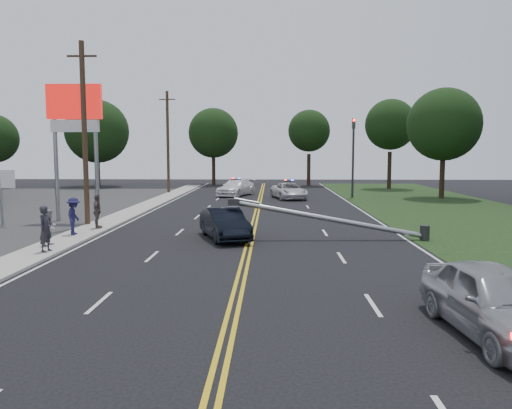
{
  "coord_description": "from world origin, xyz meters",
  "views": [
    {
      "loc": [
        0.96,
        -15.07,
        4.08
      ],
      "look_at": [
        0.28,
        7.53,
        1.7
      ],
      "focal_mm": 35.0,
      "sensor_mm": 36.0,
      "label": 1
    }
  ],
  "objects_px": {
    "waiting_sedan": "(495,300)",
    "utility_pole_mid": "(85,134)",
    "bystander_a": "(46,229)",
    "bystander_d": "(97,211)",
    "bystander_b": "(50,227)",
    "fallen_streetlight": "(340,220)",
    "emergency_b": "(236,188)",
    "bystander_c": "(74,216)",
    "traffic_signal": "(353,151)",
    "crashed_sedan": "(225,224)",
    "small_sign": "(0,184)",
    "emergency_a": "(289,191)",
    "utility_pole_far": "(168,142)",
    "pylon_sign": "(75,119)"
  },
  "relations": [
    {
      "from": "utility_pole_far",
      "to": "emergency_a",
      "type": "relative_size",
      "value": 1.99
    },
    {
      "from": "utility_pole_mid",
      "to": "bystander_c",
      "type": "bearing_deg",
      "value": -79.4
    },
    {
      "from": "pylon_sign",
      "to": "bystander_a",
      "type": "relative_size",
      "value": 4.33
    },
    {
      "from": "small_sign",
      "to": "crashed_sedan",
      "type": "distance_m",
      "value": 13.46
    },
    {
      "from": "traffic_signal",
      "to": "emergency_b",
      "type": "height_order",
      "value": "traffic_signal"
    },
    {
      "from": "waiting_sedan",
      "to": "pylon_sign",
      "type": "bearing_deg",
      "value": 127.08
    },
    {
      "from": "small_sign",
      "to": "traffic_signal",
      "type": "distance_m",
      "value": 28.72
    },
    {
      "from": "traffic_signal",
      "to": "fallen_streetlight",
      "type": "distance_m",
      "value": 22.62
    },
    {
      "from": "small_sign",
      "to": "bystander_b",
      "type": "height_order",
      "value": "small_sign"
    },
    {
      "from": "bystander_a",
      "to": "traffic_signal",
      "type": "bearing_deg",
      "value": -18.68
    },
    {
      "from": "utility_pole_mid",
      "to": "crashed_sedan",
      "type": "distance_m",
      "value": 9.89
    },
    {
      "from": "utility_pole_mid",
      "to": "emergency_a",
      "type": "height_order",
      "value": "utility_pole_mid"
    },
    {
      "from": "crashed_sedan",
      "to": "bystander_c",
      "type": "relative_size",
      "value": 2.48
    },
    {
      "from": "bystander_a",
      "to": "bystander_b",
      "type": "relative_size",
      "value": 1.19
    },
    {
      "from": "utility_pole_mid",
      "to": "waiting_sedan",
      "type": "height_order",
      "value": "utility_pole_mid"
    },
    {
      "from": "bystander_d",
      "to": "waiting_sedan",
      "type": "bearing_deg",
      "value": -144.92
    },
    {
      "from": "pylon_sign",
      "to": "bystander_c",
      "type": "relative_size",
      "value": 4.46
    },
    {
      "from": "waiting_sedan",
      "to": "bystander_a",
      "type": "height_order",
      "value": "bystander_a"
    },
    {
      "from": "utility_pole_mid",
      "to": "emergency_b",
      "type": "xyz_separation_m",
      "value": [
        6.87,
        19.54,
        -4.31
      ]
    },
    {
      "from": "traffic_signal",
      "to": "bystander_d",
      "type": "bearing_deg",
      "value": -130.03
    },
    {
      "from": "fallen_streetlight",
      "to": "bystander_d",
      "type": "relative_size",
      "value": 5.26
    },
    {
      "from": "emergency_b",
      "to": "bystander_b",
      "type": "distance_m",
      "value": 26.6
    },
    {
      "from": "small_sign",
      "to": "fallen_streetlight",
      "type": "height_order",
      "value": "small_sign"
    },
    {
      "from": "utility_pole_mid",
      "to": "emergency_a",
      "type": "distance_m",
      "value": 20.77
    },
    {
      "from": "crashed_sedan",
      "to": "bystander_a",
      "type": "distance_m",
      "value": 7.78
    },
    {
      "from": "bystander_a",
      "to": "pylon_sign",
      "type": "bearing_deg",
      "value": 28.14
    },
    {
      "from": "utility_pole_mid",
      "to": "waiting_sedan",
      "type": "distance_m",
      "value": 22.55
    },
    {
      "from": "small_sign",
      "to": "bystander_d",
      "type": "bearing_deg",
      "value": -14.54
    },
    {
      "from": "emergency_a",
      "to": "emergency_b",
      "type": "distance_m",
      "value": 5.69
    },
    {
      "from": "waiting_sedan",
      "to": "emergency_b",
      "type": "distance_m",
      "value": 36.65
    },
    {
      "from": "traffic_signal",
      "to": "bystander_b",
      "type": "height_order",
      "value": "traffic_signal"
    },
    {
      "from": "small_sign",
      "to": "utility_pole_mid",
      "type": "relative_size",
      "value": 0.31
    },
    {
      "from": "pylon_sign",
      "to": "emergency_b",
      "type": "bearing_deg",
      "value": 65.01
    },
    {
      "from": "pylon_sign",
      "to": "bystander_b",
      "type": "distance_m",
      "value": 10.0
    },
    {
      "from": "fallen_streetlight",
      "to": "emergency_a",
      "type": "distance_m",
      "value": 20.64
    },
    {
      "from": "utility_pole_far",
      "to": "waiting_sedan",
      "type": "height_order",
      "value": "utility_pole_far"
    },
    {
      "from": "utility_pole_far",
      "to": "bystander_d",
      "type": "distance_m",
      "value": 23.9
    },
    {
      "from": "waiting_sedan",
      "to": "utility_pole_mid",
      "type": "bearing_deg",
      "value": 128.05
    },
    {
      "from": "emergency_a",
      "to": "bystander_d",
      "type": "bearing_deg",
      "value": -134.02
    },
    {
      "from": "small_sign",
      "to": "emergency_b",
      "type": "xyz_separation_m",
      "value": [
        11.67,
        19.54,
        -1.56
      ]
    },
    {
      "from": "crashed_sedan",
      "to": "emergency_b",
      "type": "relative_size",
      "value": 0.84
    },
    {
      "from": "waiting_sedan",
      "to": "emergency_a",
      "type": "bearing_deg",
      "value": 90.88
    },
    {
      "from": "fallen_streetlight",
      "to": "bystander_a",
      "type": "bearing_deg",
      "value": -163.2
    },
    {
      "from": "fallen_streetlight",
      "to": "utility_pole_mid",
      "type": "height_order",
      "value": "utility_pole_mid"
    },
    {
      "from": "crashed_sedan",
      "to": "bystander_d",
      "type": "bearing_deg",
      "value": 141.6
    },
    {
      "from": "traffic_signal",
      "to": "crashed_sedan",
      "type": "xyz_separation_m",
      "value": [
        -9.52,
        -21.9,
        -3.47
      ]
    },
    {
      "from": "pylon_sign",
      "to": "small_sign",
      "type": "relative_size",
      "value": 2.58
    },
    {
      "from": "bystander_a",
      "to": "bystander_d",
      "type": "distance_m",
      "value": 6.16
    },
    {
      "from": "small_sign",
      "to": "emergency_a",
      "type": "bearing_deg",
      "value": 45.08
    },
    {
      "from": "emergency_b",
      "to": "bystander_c",
      "type": "relative_size",
      "value": 2.96
    }
  ]
}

